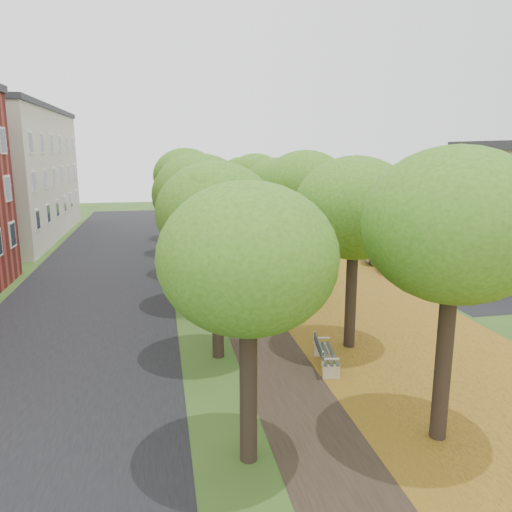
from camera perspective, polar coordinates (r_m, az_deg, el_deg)
name	(u,v)px	position (r m, az deg, el deg)	size (l,w,h in m)	color
ground	(338,448)	(13.02, 9.41, -20.87)	(120.00, 120.00, 0.00)	#2D4C19
street_asphalt	(92,293)	(26.39, -18.20, -4.02)	(8.00, 70.00, 0.01)	black
footpath	(240,285)	(26.46, -1.86, -3.36)	(3.20, 70.00, 0.01)	black
leaf_verge	(330,281)	(27.66, 8.43, -2.80)	(7.50, 70.00, 0.01)	olive
parking_lot	(459,270)	(32.27, 22.23, -1.44)	(9.00, 16.00, 0.01)	black
tree_row_west	(196,193)	(25.34, -6.90, 7.16)	(3.99, 33.99, 6.64)	black
tree_row_east	(289,191)	(26.13, 3.75, 7.37)	(3.99, 33.99, 6.64)	black
bench	(325,354)	(16.84, 7.86, -11.00)	(0.86, 2.00, 0.91)	#2A352D
car_silver	(488,278)	(27.81, 24.98, -2.33)	(1.58, 3.92, 1.34)	#9D9DA2
car_red	(453,265)	(30.30, 21.57, -1.00)	(1.35, 3.86, 1.27)	maroon
car_grey	(423,260)	(30.68, 18.60, -0.45)	(2.03, 5.00, 1.45)	#313236
car_white	(405,253)	(32.60, 16.69, 0.36)	(2.37, 5.15, 1.43)	silver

